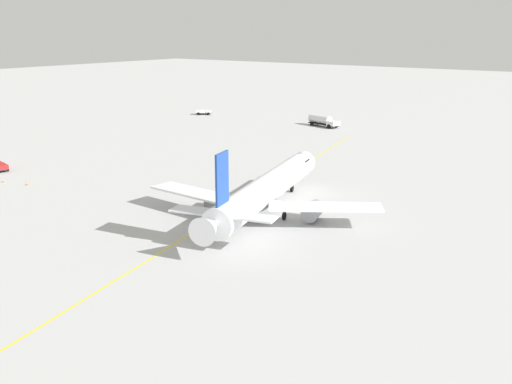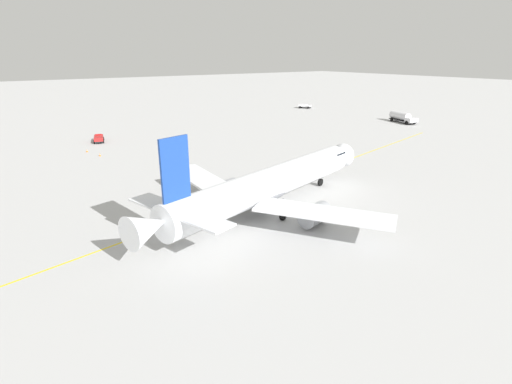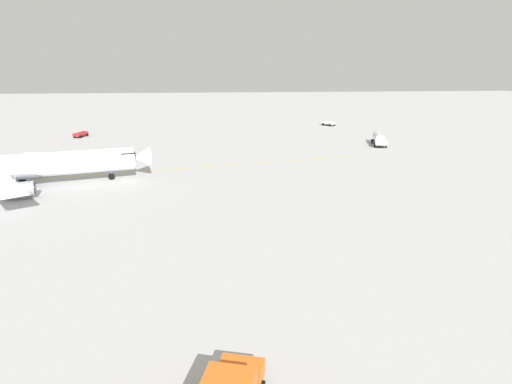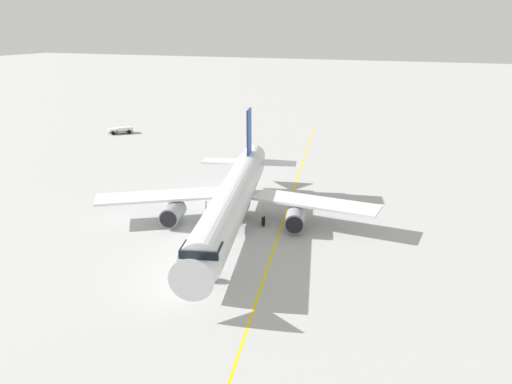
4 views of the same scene
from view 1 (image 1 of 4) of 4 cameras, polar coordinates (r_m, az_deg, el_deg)
ground_plane at (r=87.27m, az=2.26°, el=-1.07°), size 600.00×600.00×0.00m
airliner_main at (r=80.93m, az=0.74°, el=-0.04°), size 37.87×32.07×11.30m
fuel_tanker_truck at (r=156.26m, az=6.35°, el=6.78°), size 4.88×9.61×2.87m
pushback_tug_truck at (r=177.63m, az=-5.03°, el=7.59°), size 4.35×4.89×1.30m
taxiway_centreline at (r=83.72m, az=-2.64°, el=-1.79°), size 126.74×27.33×0.01m
safety_cone_near at (r=103.96m, az=-20.90°, el=0.76°), size 0.36×0.36×0.55m
safety_cone_mid at (r=107.36m, az=-22.86°, el=1.00°), size 0.36×0.36×0.55m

